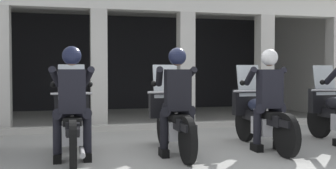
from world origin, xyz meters
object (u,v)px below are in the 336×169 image
Objects in this scene: police_officer_left at (72,94)px; police_officer_center at (177,92)px; police_officer_right at (269,91)px; motorcycle_center at (172,120)px; motorcycle_right at (260,117)px; motorcycle_left at (72,123)px.

police_officer_left is 1.00× the size of police_officer_center.
motorcycle_center is at bearing 159.45° from police_officer_right.
motorcycle_center is 1.00× the size of motorcycle_right.
police_officer_center is 0.78× the size of motorcycle_right.
police_officer_left is at bearing 174.89° from motorcycle_right.
police_officer_right is (2.98, 0.04, 0.00)m from police_officer_left.
police_officer_left and police_officer_right have the same top height.
police_officer_center is at bearing -179.02° from motorcycle_right.
motorcycle_left is 1.49m from motorcycle_center.
motorcycle_right is at bearing -6.32° from motorcycle_left.
police_officer_center reaches higher than motorcycle_left.
motorcycle_left and motorcycle_center have the same top height.
police_officer_left is 3.03m from motorcycle_right.
motorcycle_center is at bearing 170.27° from motorcycle_right.
police_officer_left is at bearing -177.68° from motorcycle_center.
motorcycle_right is at bearing 78.53° from police_officer_right.
motorcycle_center and motorcycle_right have the same top height.
motorcycle_right is (2.98, 0.32, -0.44)m from police_officer_left.
police_officer_right is (-0.00, -0.28, 0.44)m from motorcycle_right.
police_officer_left is at bearing 171.55° from police_officer_center.
police_officer_right reaches higher than motorcycle_left.
police_officer_right is (1.49, -0.24, 0.44)m from motorcycle_center.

